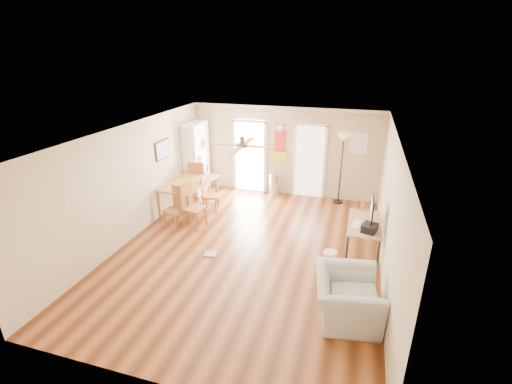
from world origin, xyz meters
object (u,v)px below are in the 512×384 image
(dining_chair_near, at_px, (174,208))
(computer_desk, at_px, (363,238))
(dining_chair_far, at_px, (199,179))
(bookshelf, at_px, (196,158))
(dining_chair_right_a, at_px, (211,194))
(wastebasket_b, at_px, (330,259))
(armchair, at_px, (347,297))
(trash_can, at_px, (275,185))
(dining_table, at_px, (189,196))
(printer, at_px, (370,228))
(dining_chair_right_b, at_px, (194,206))
(wastebasket_a, at_px, (330,278))
(torchiere_lamp, at_px, (341,169))

(dining_chair_near, bearing_deg, computer_desk, 17.64)
(dining_chair_near, bearing_deg, dining_chair_far, 113.49)
(bookshelf, bearing_deg, dining_chair_right_a, -48.59)
(dining_chair_near, xyz_separation_m, computer_desk, (4.43, 0.05, -0.14))
(wastebasket_b, height_order, armchair, armchair)
(bookshelf, bearing_deg, trash_can, 12.20)
(dining_table, height_order, printer, printer)
(bookshelf, bearing_deg, dining_chair_near, -75.96)
(computer_desk, bearing_deg, dining_chair_right_b, 178.63)
(printer, distance_m, wastebasket_a, 1.32)
(wastebasket_a, bearing_deg, dining_chair_right_a, 144.47)
(dining_table, bearing_deg, armchair, -35.32)
(dining_table, bearing_deg, dining_chair_right_a, 16.68)
(dining_chair_near, bearing_deg, armchair, -9.17)
(dining_chair_right_a, distance_m, computer_desk, 4.11)
(computer_desk, bearing_deg, wastebasket_a, -111.51)
(bookshelf, bearing_deg, armchair, -40.26)
(dining_chair_right_b, bearing_deg, wastebasket_b, -93.56)
(dining_chair_right_a, distance_m, dining_chair_near, 1.23)
(bookshelf, relative_size, armchair, 1.83)
(wastebasket_a, bearing_deg, computer_desk, 68.49)
(dining_chair_right_a, bearing_deg, dining_chair_right_b, 169.14)
(bookshelf, distance_m, wastebasket_b, 5.26)
(bookshelf, relative_size, dining_chair_right_a, 2.24)
(dining_table, height_order, dining_chair_far, dining_chair_far)
(dining_table, distance_m, printer, 4.80)
(dining_chair_right_b, relative_size, dining_chair_near, 1.10)
(dining_chair_near, bearing_deg, dining_chair_right_b, 34.22)
(dining_table, xyz_separation_m, dining_chair_near, (0.09, -0.98, 0.09))
(dining_chair_right_a, xyz_separation_m, dining_chair_near, (-0.46, -1.14, 0.03))
(dining_chair_far, bearing_deg, dining_chair_right_a, 124.39)
(dining_chair_far, xyz_separation_m, trash_can, (2.08, 0.80, -0.23))
(dining_chair_right_a, xyz_separation_m, wastebasket_b, (3.35, -1.78, -0.32))
(dining_chair_near, xyz_separation_m, dining_chair_far, (-0.21, 1.88, 0.06))
(wastebasket_a, height_order, armchair, armchair)
(trash_can, distance_m, wastebasket_a, 4.47)
(printer, distance_m, armchair, 1.82)
(trash_can, height_order, wastebasket_b, trash_can)
(dining_chair_right_b, height_order, torchiere_lamp, torchiere_lamp)
(torchiere_lamp, distance_m, armchair, 4.80)
(armchair, bearing_deg, computer_desk, -14.36)
(trash_can, xyz_separation_m, wastebasket_a, (2.03, -3.98, -0.17))
(bookshelf, xyz_separation_m, printer, (4.97, -2.62, -0.26))
(bookshelf, height_order, computer_desk, bookshelf)
(bookshelf, xyz_separation_m, wastebasket_a, (4.35, -3.60, -0.90))
(dining_chair_far, height_order, printer, dining_chair_far)
(bookshelf, height_order, dining_chair_near, bookshelf)
(bookshelf, distance_m, trash_can, 2.46)
(dining_table, distance_m, trash_can, 2.59)
(armchair, bearing_deg, dining_chair_right_a, 40.82)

